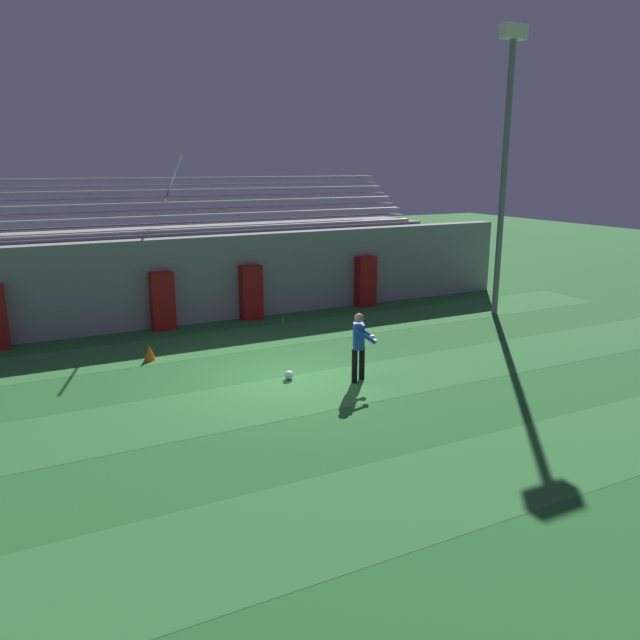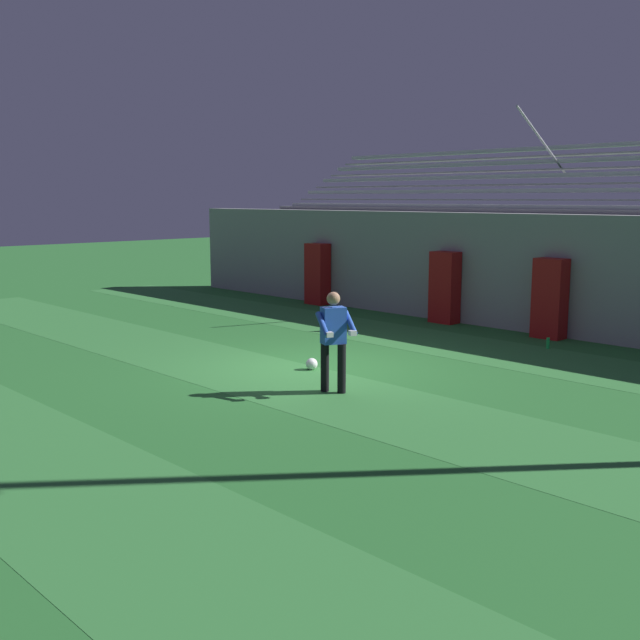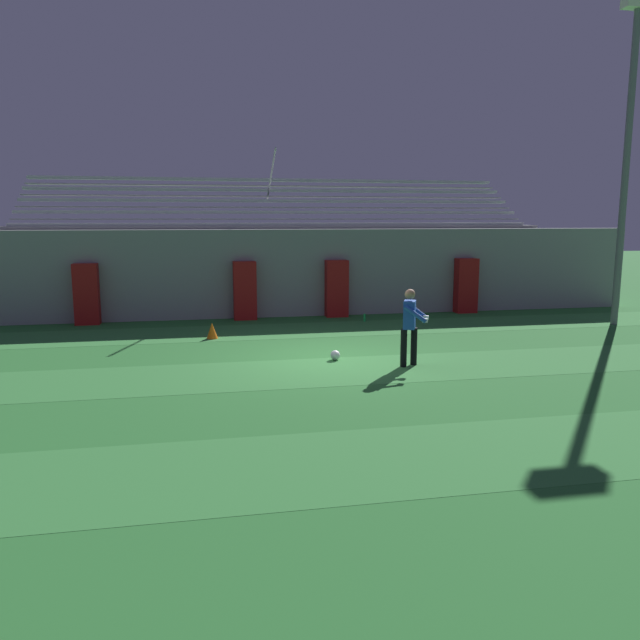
% 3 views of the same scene
% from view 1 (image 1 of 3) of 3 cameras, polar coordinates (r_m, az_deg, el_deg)
% --- Properties ---
extents(ground_plane, '(80.00, 80.00, 0.00)m').
position_cam_1_polar(ground_plane, '(15.26, -3.29, -5.32)').
color(ground_plane, '#286B2D').
extents(turf_stripe_near, '(28.00, 2.43, 0.01)m').
position_cam_1_polar(turf_stripe_near, '(10.53, 10.67, -14.86)').
color(turf_stripe_near, '#337A38').
rests_on(turf_stripe_near, ground).
extents(turf_stripe_mid, '(28.00, 2.43, 0.01)m').
position_cam_1_polar(turf_stripe_mid, '(14.29, -1.41, -6.65)').
color(turf_stripe_mid, '#337A38').
rests_on(turf_stripe_mid, ground).
extents(turf_stripe_far, '(28.00, 2.43, 0.01)m').
position_cam_1_polar(turf_stripe_far, '(18.57, -7.99, -1.89)').
color(turf_stripe_far, '#337A38').
rests_on(turf_stripe_far, ground).
extents(back_wall, '(24.00, 0.60, 2.80)m').
position_cam_1_polar(back_wall, '(20.84, -10.68, 3.69)').
color(back_wall, gray).
rests_on(back_wall, ground).
extents(padding_pillar_gate_left, '(0.71, 0.44, 1.82)m').
position_cam_1_polar(padding_pillar_gate_left, '(20.05, -14.19, 1.68)').
color(padding_pillar_gate_left, maroon).
rests_on(padding_pillar_gate_left, ground).
extents(padding_pillar_gate_right, '(0.71, 0.44, 1.82)m').
position_cam_1_polar(padding_pillar_gate_right, '(20.88, -6.31, 2.51)').
color(padding_pillar_gate_right, maroon).
rests_on(padding_pillar_gate_right, ground).
extents(padding_pillar_far_right, '(0.71, 0.44, 1.82)m').
position_cam_1_polar(padding_pillar_far_right, '(22.83, 4.19, 3.54)').
color(padding_pillar_far_right, maroon).
rests_on(padding_pillar_far_right, ground).
extents(bleacher_stand, '(18.00, 4.05, 5.43)m').
position_cam_1_polar(bleacher_stand, '(23.05, -12.40, 4.84)').
color(bleacher_stand, gray).
rests_on(bleacher_stand, ground).
extents(floodlight_pole, '(0.90, 0.36, 9.34)m').
position_cam_1_polar(floodlight_pole, '(22.08, 16.66, 15.36)').
color(floodlight_pole, slate).
rests_on(floodlight_pole, ground).
extents(goalkeeper, '(0.69, 0.72, 1.67)m').
position_cam_1_polar(goalkeeper, '(14.78, 3.61, -2.09)').
color(goalkeeper, black).
rests_on(goalkeeper, ground).
extents(soccer_ball, '(0.22, 0.22, 0.22)m').
position_cam_1_polar(soccer_ball, '(15.12, -2.86, -5.06)').
color(soccer_ball, white).
rests_on(soccer_ball, ground).
extents(traffic_cone, '(0.30, 0.30, 0.42)m').
position_cam_1_polar(traffic_cone, '(17.15, -15.33, -2.89)').
color(traffic_cone, orange).
rests_on(traffic_cone, ground).
extents(water_bottle, '(0.07, 0.07, 0.24)m').
position_cam_1_polar(water_bottle, '(20.27, -3.44, -0.08)').
color(water_bottle, green).
rests_on(water_bottle, ground).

